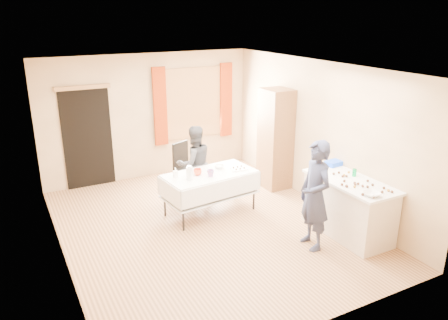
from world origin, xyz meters
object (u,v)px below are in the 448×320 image
girl (315,195)px  woman (195,164)px  cabinet (275,139)px  counter (348,207)px  party_table (210,189)px  chair (187,177)px

girl → woman: 2.56m
cabinet → counter: size_ratio=1.31×
party_table → woman: bearing=83.7°
cabinet → chair: bearing=160.4°
counter → party_table: counter is taller
party_table → girl: 2.00m
party_table → chair: size_ratio=1.72×
counter → girl: girl is taller
woman → cabinet: bearing=176.8°
cabinet → girl: 2.45m
chair → counter: bearing=-83.5°
girl → woman: bearing=-154.3°
cabinet → party_table: 1.87m
counter → woman: size_ratio=1.05×
cabinet → party_table: (-1.71, -0.52, -0.55)m
chair → cabinet: bearing=-42.2°
chair → woman: size_ratio=0.68×
party_table → chair: chair is taller
cabinet → girl: size_ratio=1.19×
cabinet → woman: size_ratio=1.38×
party_table → woman: woman is taller
counter → party_table: size_ratio=0.90×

